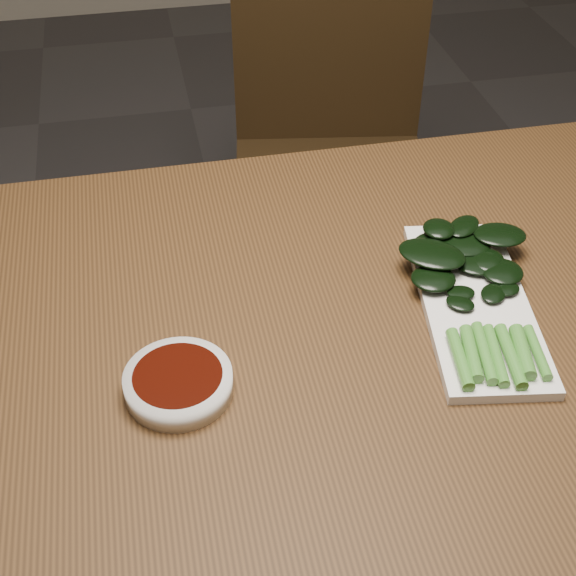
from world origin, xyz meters
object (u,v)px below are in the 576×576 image
Objects in this scene: gai_lan at (467,274)px; serving_plate at (475,304)px; chair_far at (331,148)px; sauce_bowl at (178,382)px; table at (319,356)px.

serving_plate is at bearing -92.40° from gai_lan.
gai_lan reaches higher than serving_plate.
chair_far is 1.05m from sauce_bowl.
sauce_bowl reaches higher than table.
sauce_bowl is 0.37× the size of serving_plate.
table is 0.88m from chair_far.
chair_far reaches higher than serving_plate.
gai_lan is at bearing 4.23° from table.
sauce_bowl is 0.39m from serving_plate.
chair_far is at bearing 87.82° from serving_plate.
sauce_bowl is 0.39× the size of gai_lan.
chair_far is 0.86m from gai_lan.
gai_lan reaches higher than table.
table is 0.22m from serving_plate.
chair_far is at bearing 74.38° from table.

